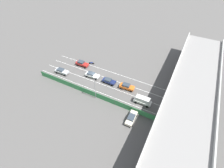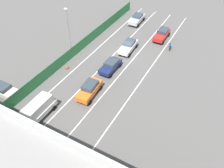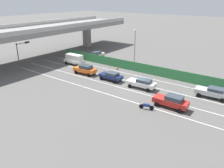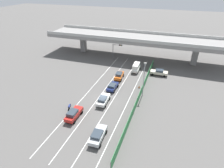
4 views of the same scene
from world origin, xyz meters
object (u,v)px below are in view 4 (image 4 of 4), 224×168
Objects in this scene: car_van_white at (136,67)px; parked_sedan_cream at (159,72)px; car_hatchback_white at (103,100)px; street_lamp at (144,76)px; traffic_light at (116,49)px; traffic_cone at (139,87)px; car_sedan_red at (74,114)px; motorcycle at (69,107)px; car_sedan_silver at (98,135)px; car_taxi_orange at (119,75)px; car_sedan_navy at (112,86)px.

parked_sedan_cream is (6.56, -0.58, -0.34)m from car_van_white.
car_hatchback_white is 1.00× the size of parked_sedan_cream.
car_van_white is at bearing 109.16° from street_lamp.
traffic_light is 19.30m from traffic_cone.
street_lamp reaches higher than car_sedan_red.
car_sedan_red is at bearing -45.46° from motorcycle.
traffic_cone is at bearing 58.48° from car_sedan_red.
car_van_white reaches higher than car_sedan_silver.
street_lamp is at bearing -39.71° from car_taxi_orange.
car_sedan_silver is at bearing -98.77° from traffic_cone.
parked_sedan_cream is (13.06, 24.04, -0.04)m from car_sedan_red.
traffic_cone is (2.92, 18.90, -0.55)m from car_sedan_silver.
motorcycle is at bearing -145.56° from car_hatchback_white.
parked_sedan_cream reaches higher than motorcycle.
car_taxi_orange reaches higher than motorcycle.
car_sedan_red reaches higher than car_hatchback_white.
car_hatchback_white is (0.21, -12.09, -0.07)m from car_taxi_orange.
car_sedan_silver is (2.99, -16.09, 0.05)m from car_sedan_navy.
street_lamp is (4.29, -12.34, 3.56)m from car_van_white.
street_lamp is (7.49, -6.22, 3.85)m from car_taxi_orange.
parked_sedan_cream is at bearing 67.18° from traffic_cone.
car_taxi_orange is at bearing 70.65° from motorcycle.
street_lamp reaches higher than motorcycle.
car_sedan_navy is at bearing 74.41° from car_sedan_red.
car_sedan_navy is 11.70m from motorcycle.
car_taxi_orange is 0.97× the size of parked_sedan_cream.
traffic_light is (-1.59, 30.80, 2.87)m from car_sedan_red.
parked_sedan_cream reaches higher than traffic_cone.
street_lamp reaches higher than car_sedan_silver.
car_sedan_navy is 5.74× the size of traffic_cone.
car_sedan_red is (-3.31, -18.49, -0.01)m from car_taxi_orange.
car_van_white reaches higher than car_taxi_orange.
traffic_cone is (6.08, -3.17, -0.62)m from car_taxi_orange.
parked_sedan_cream is (6.59, 27.62, 0.02)m from car_sedan_silver.
traffic_cone is (2.89, -9.30, -0.92)m from car_van_white.
motorcycle is (-8.83, 5.97, -0.44)m from car_sedan_silver.
car_sedan_silver reaches higher than motorcycle.
motorcycle is (-5.84, -10.13, -0.40)m from car_sedan_navy.
parked_sedan_cream is 12.60m from street_lamp.
car_taxi_orange is 1.00× the size of car_sedan_red.
car_taxi_orange is 1.07× the size of car_sedan_navy.
traffic_cone is at bearing 114.72° from street_lamp.
street_lamp is (10.80, 12.28, 3.86)m from car_sedan_red.
car_sedan_red is at bearing -87.05° from traffic_light.
car_taxi_orange is 17.08m from motorcycle.
motorcycle is at bearing 134.54° from car_sedan_red.
car_taxi_orange reaches higher than traffic_cone.
car_van_white is 2.56× the size of motorcycle.
car_taxi_orange is 6.89m from traffic_cone.
car_hatchback_white is 0.58× the size of street_lamp.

